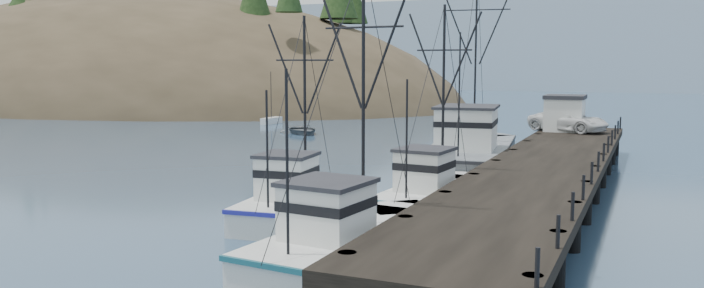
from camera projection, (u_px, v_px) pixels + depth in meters
name	position (u px, v px, depth m)	size (l,w,h in m)	color
ground	(133.00, 244.00, 28.02)	(400.00, 400.00, 0.00)	navy
pier	(544.00, 169.00, 36.74)	(6.00, 44.00, 2.00)	black
headland	(111.00, 124.00, 129.99)	(134.80, 78.00, 51.00)	#382D1E
distant_ridge	(616.00, 90.00, 178.41)	(360.00, 40.00, 26.00)	#9EB2C6
distant_ridge_far	(446.00, 85.00, 212.07)	(180.00, 25.00, 18.00)	silver
moored_sailboats	(230.00, 114.00, 91.49)	(21.88, 13.56, 6.35)	silver
trawler_near	(349.00, 239.00, 25.53)	(4.66, 11.42, 11.50)	silver
trawler_mid	(299.00, 202.00, 32.37)	(4.12, 9.82, 9.89)	silver
trawler_far	(435.00, 194.00, 34.23)	(3.97, 10.20, 10.55)	silver
work_vessel	(471.00, 153.00, 46.21)	(6.94, 17.41, 14.24)	slate
pier_shed	(565.00, 113.00, 53.32)	(3.00, 3.20, 2.80)	silver
pickup_truck	(569.00, 121.00, 52.88)	(2.78, 6.02, 1.67)	silver
motorboat	(302.00, 134.00, 70.33)	(3.86, 5.40, 1.12)	#4E5357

